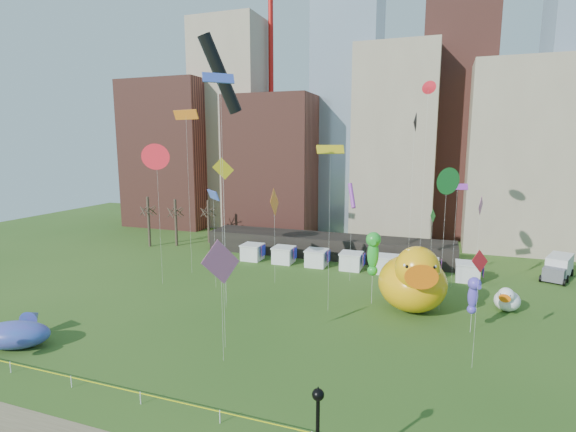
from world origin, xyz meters
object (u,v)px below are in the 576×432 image
at_px(seahorse_purple, 473,292).
at_px(lamppost, 318,429).
at_px(big_duck, 413,280).
at_px(whale_inflatable, 16,333).
at_px(small_duck, 507,299).
at_px(seahorse_green, 373,250).
at_px(box_truck, 558,267).

bearing_deg(seahorse_purple, lamppost, -132.69).
relative_size(big_duck, lamppost, 1.78).
bearing_deg(lamppost, whale_inflatable, 167.17).
height_order(small_duck, seahorse_green, seahorse_green).
bearing_deg(box_truck, whale_inflatable, -120.66).
bearing_deg(lamppost, seahorse_green, 93.16).
bearing_deg(small_duck, box_truck, 77.84).
height_order(big_duck, small_duck, big_duck).
relative_size(small_duck, seahorse_purple, 0.72).
distance_m(big_duck, box_truck, 24.99).
height_order(small_duck, whale_inflatable, small_duck).
xyz_separation_m(seahorse_green, box_truck, (21.44, 17.39, -4.55)).
height_order(seahorse_green, seahorse_purple, seahorse_green).
xyz_separation_m(whale_inflatable, box_truck, (48.75, 37.86, 0.28)).
relative_size(seahorse_green, lamppost, 1.38).
xyz_separation_m(small_duck, lamppost, (-12.14, -29.69, 2.29)).
bearing_deg(seahorse_green, small_duck, 3.15).
xyz_separation_m(whale_inflatable, lamppost, (28.81, -6.56, 2.34)).
relative_size(big_duck, whale_inflatable, 1.39).
xyz_separation_m(big_duck, whale_inflatable, (-31.64, -19.75, -2.19)).
distance_m(seahorse_purple, box_truck, 24.76).
bearing_deg(small_duck, seahorse_green, -153.24).
distance_m(big_duck, lamppost, 26.46).
xyz_separation_m(seahorse_purple, box_truck, (11.63, 21.72, -2.43)).
distance_m(seahorse_green, whale_inflatable, 34.47).
bearing_deg(small_duck, whale_inflatable, -134.81).
distance_m(small_duck, lamppost, 32.16).
bearing_deg(seahorse_purple, whale_inflatable, -179.09).
bearing_deg(small_duck, lamppost, -96.51).
distance_m(small_duck, box_truck, 16.67).
bearing_deg(big_duck, lamppost, -108.33).
distance_m(small_duck, seahorse_green, 14.69).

